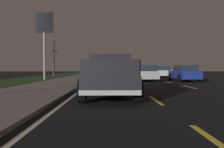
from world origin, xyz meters
name	(u,v)px	position (x,y,z in m)	size (l,w,h in m)	color
ground	(139,79)	(27.00, 0.00, 0.00)	(144.00, 144.00, 0.00)	black
sidewalk_shoulder	(77,78)	(27.00, 7.45, 0.06)	(108.00, 4.00, 0.12)	slate
grass_verge	(35,79)	(27.00, 12.45, 0.00)	(108.00, 6.00, 0.01)	#1E3819
lane_markings	(113,78)	(29.67, 3.07, 0.00)	(108.00, 7.04, 0.01)	yellow
pickup_truck	(110,76)	(9.66, 3.50, 0.91)	(5.43, 2.29, 1.87)	#232328
sedan_blue	(185,73)	(21.13, -3.59, 0.78)	(4.40, 2.03, 1.54)	navy
sedan_tan	(111,73)	(20.68, 3.37, 0.78)	(4.43, 2.08, 1.54)	#9E845B
sedan_white	(162,72)	(31.11, -3.69, 0.78)	(4.43, 2.07, 1.54)	silver
sedan_silver	(146,73)	(21.46, -0.01, 0.78)	(4.44, 2.09, 1.54)	#B2B5BA
gas_price_sign	(44,29)	(24.41, 10.57, 5.51)	(0.27, 1.90, 7.31)	#99999E
bare_tree_far	(54,58)	(35.80, 12.29, 2.93)	(1.37, 1.23, 5.69)	#423323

